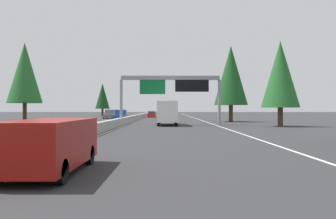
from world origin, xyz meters
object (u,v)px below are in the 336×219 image
at_px(sign_gantry_overhead, 172,86).
at_px(conifer_right_near, 280,74).
at_px(oncoming_far, 121,115).
at_px(conifer_right_mid, 231,75).
at_px(box_truck_near_center, 167,112).
at_px(conifer_left_mid, 25,73).
at_px(pickup_mid_center, 167,114).
at_px(sedan_near_right, 152,114).
at_px(oncoming_near, 110,114).
at_px(conifer_left_far, 102,96).
at_px(minivan_mid_right, 50,143).

bearing_deg(sign_gantry_overhead, conifer_right_near, -104.07).
bearing_deg(oncoming_far, conifer_right_mid, 66.03).
relative_size(box_truck_near_center, conifer_right_mid, 0.70).
relative_size(sign_gantry_overhead, conifer_left_mid, 0.90).
height_order(sign_gantry_overhead, pickup_mid_center, sign_gantry_overhead).
xyz_separation_m(sedan_near_right, oncoming_near, (-9.54, 8.39, 0.23)).
xyz_separation_m(conifer_left_mid, conifer_left_far, (36.87, -7.19, -2.85)).
bearing_deg(oncoming_far, conifer_left_far, -164.48).
distance_m(sedan_near_right, oncoming_far, 19.98).
bearing_deg(minivan_mid_right, box_truck_near_center, -6.67).
bearing_deg(conifer_left_far, conifer_right_mid, -147.26).
bearing_deg(conifer_left_mid, sign_gantry_overhead, -126.23).
distance_m(sign_gantry_overhead, conifer_right_near, 13.03).
relative_size(sedan_near_right, conifer_left_far, 0.47).
xyz_separation_m(conifer_right_near, conifer_left_mid, (22.49, 38.98, 2.49)).
relative_size(minivan_mid_right, sedan_near_right, 1.14).
height_order(conifer_right_mid, conifer_left_far, conifer_right_mid).
height_order(oncoming_far, conifer_right_near, conifer_right_near).
bearing_deg(sedan_near_right, sign_gantry_overhead, -173.78).
bearing_deg(sedan_near_right, box_truck_near_center, -174.56).
bearing_deg(oncoming_far, sedan_near_right, 166.08).
distance_m(sedan_near_right, conifer_right_mid, 31.65).
bearing_deg(minivan_mid_right, conifer_left_far, 9.56).
xyz_separation_m(sign_gantry_overhead, minivan_mid_right, (-32.22, 4.30, -3.96)).
xyz_separation_m(oncoming_far, conifer_left_mid, (-0.43, 17.31, 7.64)).
bearing_deg(box_truck_near_center, minivan_mid_right, 173.33).
bearing_deg(oncoming_near, oncoming_far, 20.01).
bearing_deg(pickup_mid_center, oncoming_far, 154.41).
bearing_deg(box_truck_near_center, oncoming_near, 22.23).
distance_m(conifer_right_mid, conifer_left_mid, 36.81).
bearing_deg(oncoming_far, minivan_mid_right, 5.25).
bearing_deg(oncoming_near, conifer_right_near, 37.62).
distance_m(sedan_near_right, oncoming_near, 12.71).
bearing_deg(conifer_right_near, sign_gantry_overhead, 75.93).
height_order(minivan_mid_right, sedan_near_right, minivan_mid_right).
relative_size(sedan_near_right, conifer_right_near, 0.44).
distance_m(box_truck_near_center, pickup_mid_center, 37.59).
bearing_deg(conifer_right_mid, oncoming_far, 66.03).
distance_m(oncoming_near, conifer_left_mid, 18.77).
bearing_deg(box_truck_near_center, pickup_mid_center, 0.03).
distance_m(conifer_right_mid, conifer_left_far, 53.19).
bearing_deg(conifer_right_near, minivan_mid_right, 149.83).
distance_m(sign_gantry_overhead, oncoming_near, 32.46).
bearing_deg(conifer_left_mid, pickup_mid_center, -54.81).
distance_m(sign_gantry_overhead, box_truck_near_center, 3.35).
height_order(box_truck_near_center, conifer_right_mid, conifer_right_mid).
relative_size(conifer_left_mid, conifer_left_far, 1.50).
xyz_separation_m(box_truck_near_center, conifer_right_mid, (11.52, -10.10, 5.72)).
bearing_deg(pickup_mid_center, conifer_left_mid, 125.19).
height_order(oncoming_far, conifer_right_mid, conifer_right_mid).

